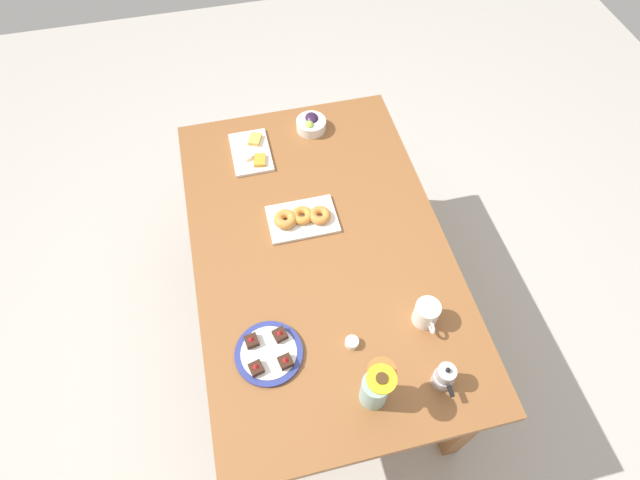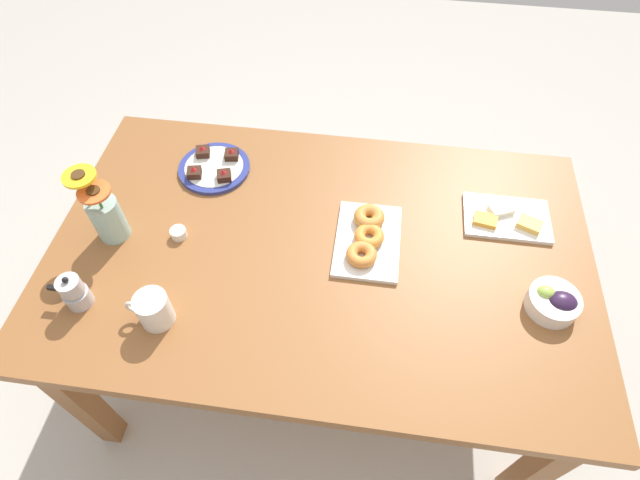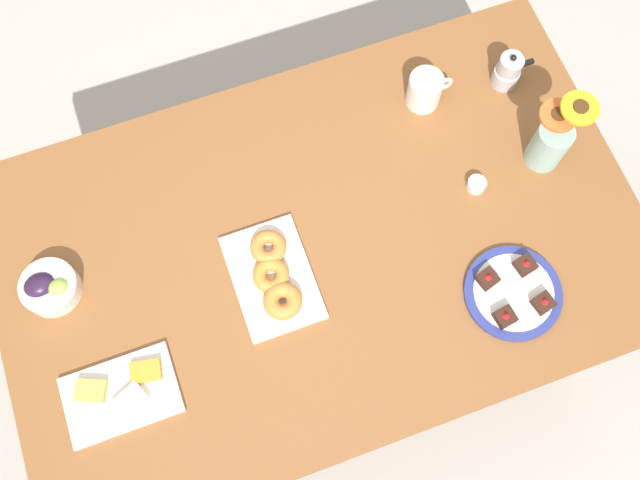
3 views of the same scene
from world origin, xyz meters
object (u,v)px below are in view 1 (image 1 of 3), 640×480
dessert_plate (269,353)px  moka_pot (444,377)px  jam_cup_honey (352,342)px  cheese_platter (252,152)px  flower_vase (375,389)px  dining_table (320,257)px  coffee_mug (426,313)px  grape_bowl (311,124)px  croissant_platter (302,218)px

dessert_plate → moka_pot: moka_pot is taller
jam_cup_honey → dessert_plate: 0.29m
dessert_plate → jam_cup_honey: bearing=83.9°
cheese_platter → dessert_plate: (0.95, -0.09, -0.00)m
flower_vase → jam_cup_honey: bearing=-174.4°
dining_table → jam_cup_honey: (0.43, 0.01, 0.10)m
coffee_mug → cheese_platter: (-0.95, -0.48, -0.04)m
cheese_platter → moka_pot: bearing=21.2°
jam_cup_honey → cheese_platter: bearing=-168.6°
grape_bowl → flower_vase: bearing=-3.6°
flower_vase → coffee_mug: bearing=130.7°
jam_cup_honey → dessert_plate: size_ratio=0.20×
dining_table → croissant_platter: bearing=-161.8°
grape_bowl → croissant_platter: bearing=-16.9°
grape_bowl → flower_vase: 1.27m
dining_table → moka_pot: size_ratio=13.45×
dining_table → coffee_mug: coffee_mug is taller
coffee_mug → dessert_plate: bearing=-90.1°
coffee_mug → moka_pot: (0.23, -0.02, -0.00)m
grape_bowl → jam_cup_honey: (1.07, -0.10, -0.01)m
cheese_platter → croissant_platter: croissant_platter is taller
grape_bowl → cheese_platter: grape_bowl is taller
moka_pot → flower_vase: bearing=-90.8°
coffee_mug → jam_cup_honey: 0.28m
croissant_platter → grape_bowl: bearing=163.1°
croissant_platter → dessert_plate: (0.53, -0.23, -0.01)m
dessert_plate → moka_pot: bearing=67.3°
croissant_platter → flower_vase: size_ratio=1.11×
dessert_plate → flower_vase: (0.22, 0.31, 0.08)m
coffee_mug → croissant_platter: (-0.53, -0.34, -0.03)m
dining_table → jam_cup_honey: jam_cup_honey is taller
cheese_platter → flower_vase: flower_vase is taller
croissant_platter → jam_cup_honey: size_ratio=5.83×
jam_cup_honey → grape_bowl: bearing=174.8°
coffee_mug → dessert_plate: coffee_mug is taller
dining_table → cheese_platter: (-0.55, -0.19, 0.10)m
coffee_mug → cheese_platter: coffee_mug is taller
dining_table → croissant_platter: 0.18m
coffee_mug → dessert_plate: size_ratio=0.52×
jam_cup_honey → dessert_plate: bearing=-96.1°
flower_vase → dining_table: bearing=-177.1°
coffee_mug → croissant_platter: coffee_mug is taller
coffee_mug → croissant_platter: bearing=-147.7°
cheese_platter → grape_bowl: bearing=107.5°
cheese_platter → dining_table: bearing=18.5°
jam_cup_honey → moka_pot: bearing=52.6°
grape_bowl → cheese_platter: bearing=-72.5°
dining_table → coffee_mug: size_ratio=12.85×
grape_bowl → moka_pot: bearing=7.1°
dining_table → jam_cup_honey: size_ratio=33.33×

